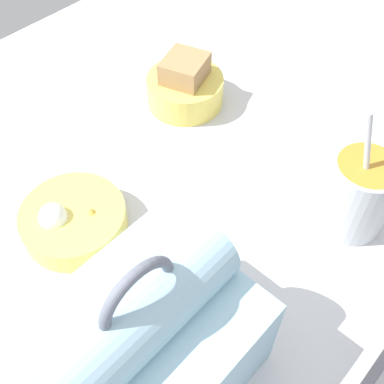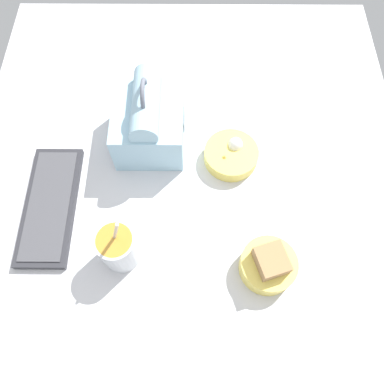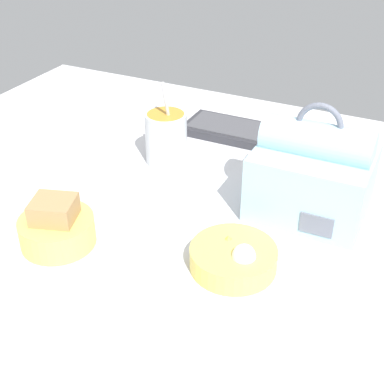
% 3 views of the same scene
% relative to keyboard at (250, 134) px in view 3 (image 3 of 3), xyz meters
% --- Properties ---
extents(desk_surface, '(1.40, 1.10, 0.02)m').
position_rel_keyboard_xyz_m(desk_surface, '(0.01, -0.33, -0.02)').
color(desk_surface, silver).
rests_on(desk_surface, ground).
extents(keyboard, '(0.30, 0.12, 0.02)m').
position_rel_keyboard_xyz_m(keyboard, '(0.00, 0.00, 0.00)').
color(keyboard, '#2D2D33').
rests_on(keyboard, desk_surface).
extents(lunch_bag, '(0.20, 0.17, 0.21)m').
position_rel_keyboard_xyz_m(lunch_bag, '(0.20, -0.23, 0.06)').
color(lunch_bag, '#9EC6DB').
rests_on(lunch_bag, desk_surface).
extents(soup_cup, '(0.09, 0.09, 0.18)m').
position_rel_keyboard_xyz_m(soup_cup, '(-0.12, -0.18, 0.05)').
color(soup_cup, silver).
rests_on(soup_cup, desk_surface).
extents(bento_bowl_sandwich, '(0.12, 0.12, 0.08)m').
position_rel_keyboard_xyz_m(bento_bowl_sandwich, '(-0.15, -0.50, 0.02)').
color(bento_bowl_sandwich, '#EFD65B').
rests_on(bento_bowl_sandwich, desk_surface).
extents(bento_bowl_snacks, '(0.14, 0.14, 0.06)m').
position_rel_keyboard_xyz_m(bento_bowl_snacks, '(0.14, -0.43, 0.01)').
color(bento_bowl_snacks, '#EFD65B').
rests_on(bento_bowl_snacks, desk_surface).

